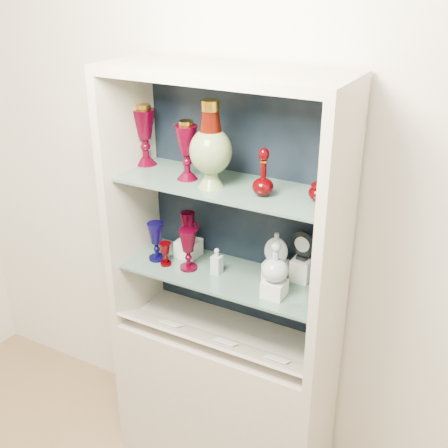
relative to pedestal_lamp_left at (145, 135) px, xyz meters
The scene contains 30 objects.
wall_back 0.51m from the pedestal_lamp_left, 18.24° to the left, with size 3.50×0.02×2.80m, color white.
cabinet_base 1.31m from the pedestal_lamp_left, ahead, with size 1.00×0.40×0.75m, color beige.
cabinet_back_panel 0.53m from the pedestal_lamp_left, 14.65° to the left, with size 0.98×0.02×1.15m, color black.
cabinet_side_left 0.29m from the pedestal_lamp_left, 118.07° to the right, with size 0.04×0.40×1.15m, color beige.
cabinet_side_right 0.96m from the pedestal_lamp_left, ahead, with size 0.04×0.40×1.15m, color beige.
cabinet_top_cap 0.55m from the pedestal_lamp_left, ahead, with size 1.00×0.40×0.04m, color beige.
shelf_lower 0.72m from the pedestal_lamp_left, ahead, with size 0.92×0.34×0.01m, color slate.
shelf_upper 0.47m from the pedestal_lamp_left, ahead, with size 0.92×0.34×0.01m, color slate.
label_ledge 0.95m from the pedestal_lamp_left, 22.81° to the right, with size 0.92×0.18×0.01m, color beige.
label_card_0 1.12m from the pedestal_lamp_left, 13.79° to the right, with size 0.10×0.07×0.00m, color white.
label_card_1 0.86m from the pedestal_lamp_left, 39.79° to the right, with size 0.10×0.07×0.00m, color white.
label_card_2 0.97m from the pedestal_lamp_left, 19.97° to the right, with size 0.10×0.07×0.00m, color white.
pedestal_lamp_left is the anchor object (origin of this frame).
pedestal_lamp_right 0.28m from the pedestal_lamp_left, 15.67° to the right, with size 0.10×0.10×0.25m, color #490014, non-canonical shape.
enamel_urn 0.41m from the pedestal_lamp_left, 15.13° to the right, with size 0.17×0.17×0.35m, color #094A11, non-canonical shape.
ruby_decanter_a 0.63m from the pedestal_lamp_left, ahead, with size 0.08×0.08×0.22m, color #450002, non-canonical shape.
ruby_decanter_b 0.88m from the pedestal_lamp_left, ahead, with size 0.09×0.09×0.20m, color #450002, non-canonical shape.
lidded_bowl 0.84m from the pedestal_lamp_left, ahead, with size 0.08×0.08×0.09m, color #450002, non-canonical shape.
cobalt_goblet 0.48m from the pedestal_lamp_left, 42.68° to the right, with size 0.08×0.08×0.18m, color #08043B, non-canonical shape.
ruby_goblet_tall 0.54m from the pedestal_lamp_left, 19.13° to the right, with size 0.08×0.08×0.19m, color #490014, non-canonical shape.
ruby_goblet_small 0.54m from the pedestal_lamp_left, 35.14° to the right, with size 0.06×0.06×0.11m, color #450002, non-canonical shape.
riser_ruby_pitcher 0.55m from the pedestal_lamp_left, ahead, with size 0.10×0.10×0.08m, color silver.
ruby_pitcher 0.45m from the pedestal_lamp_left, ahead, with size 0.10×0.07×0.14m, color #490014, non-canonical shape.
clear_square_bottle 0.64m from the pedestal_lamp_left, ahead, with size 0.04×0.04×0.12m, color #A3B4BD, non-canonical shape.
riser_flat_flask 0.83m from the pedestal_lamp_left, ahead, with size 0.09×0.09×0.09m, color silver.
flat_flask 0.76m from the pedestal_lamp_left, ahead, with size 0.10×0.04×0.14m, color #A5B1B8, non-canonical shape.
riser_clear_round_decanter 0.88m from the pedestal_lamp_left, ahead, with size 0.09×0.09×0.07m, color silver.
clear_round_decanter 0.81m from the pedestal_lamp_left, ahead, with size 0.11×0.11×0.16m, color #A3B4BD, non-canonical shape.
riser_cameo_medallion 0.90m from the pedestal_lamp_left, ahead, with size 0.08×0.08×0.10m, color silver.
cameo_medallion 0.84m from the pedestal_lamp_left, ahead, with size 0.11×0.04×0.13m, color black, non-canonical shape.
Camera 1 is at (1.03, -0.34, 2.28)m, focal length 45.00 mm.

